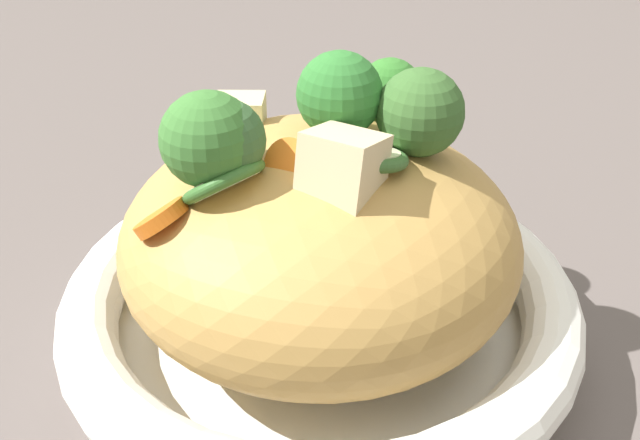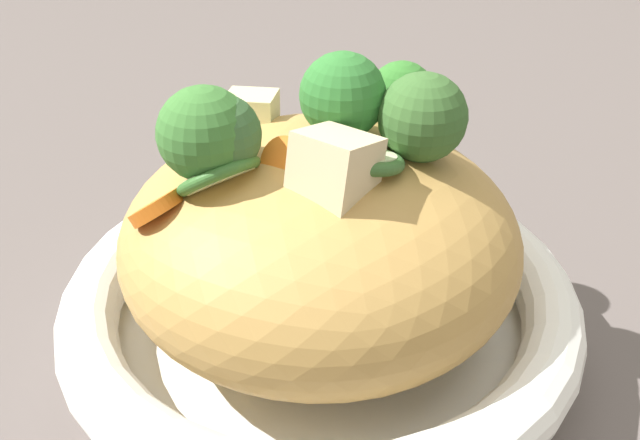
# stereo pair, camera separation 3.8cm
# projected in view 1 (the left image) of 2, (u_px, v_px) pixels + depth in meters

# --- Properties ---
(ground_plane) EXTENTS (3.00, 3.00, 0.00)m
(ground_plane) POSITION_uv_depth(u_px,v_px,m) (320.00, 341.00, 0.43)
(ground_plane) COLOR #574E4B
(serving_bowl) EXTENTS (0.30, 0.30, 0.05)m
(serving_bowl) POSITION_uv_depth(u_px,v_px,m) (320.00, 307.00, 0.41)
(serving_bowl) COLOR white
(serving_bowl) RESTS_ON ground_plane
(noodle_heap) EXTENTS (0.22, 0.22, 0.12)m
(noodle_heap) POSITION_uv_depth(u_px,v_px,m) (320.00, 237.00, 0.39)
(noodle_heap) COLOR #B28745
(noodle_heap) RESTS_ON serving_bowl
(broccoli_florets) EXTENTS (0.12, 0.17, 0.07)m
(broccoli_florets) POSITION_uv_depth(u_px,v_px,m) (316.00, 117.00, 0.35)
(broccoli_florets) COLOR #9DBD76
(broccoli_florets) RESTS_ON serving_bowl
(carrot_coins) EXTENTS (0.11, 0.10, 0.04)m
(carrot_coins) POSITION_uv_depth(u_px,v_px,m) (204.00, 179.00, 0.35)
(carrot_coins) COLOR orange
(carrot_coins) RESTS_ON serving_bowl
(zucchini_slices) EXTENTS (0.10, 0.10, 0.03)m
(zucchini_slices) POSITION_uv_depth(u_px,v_px,m) (298.00, 169.00, 0.34)
(zucchini_slices) COLOR beige
(zucchini_slices) RESTS_ON serving_bowl
(chicken_chunks) EXTENTS (0.13, 0.08, 0.04)m
(chicken_chunks) POSITION_uv_depth(u_px,v_px,m) (300.00, 146.00, 0.36)
(chicken_chunks) COLOR beige
(chicken_chunks) RESTS_ON serving_bowl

